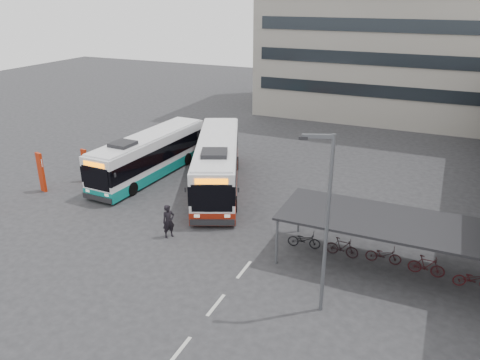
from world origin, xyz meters
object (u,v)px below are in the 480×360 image
at_px(pedestrian, 169,221).
at_px(bus_teal, 150,155).
at_px(bus_main, 217,164).
at_px(lamp_post, 325,216).

bearing_deg(pedestrian, bus_teal, 73.34).
distance_m(bus_main, bus_teal, 5.45).
height_order(bus_teal, pedestrian, bus_teal).
height_order(bus_main, lamp_post, lamp_post).
xyz_separation_m(bus_teal, pedestrian, (6.17, -7.37, -0.58)).
bearing_deg(bus_teal, bus_main, 2.27).
relative_size(pedestrian, lamp_post, 0.25).
bearing_deg(bus_main, pedestrian, -108.10).
bearing_deg(pedestrian, bus_main, 39.02).
relative_size(bus_teal, lamp_post, 1.46).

